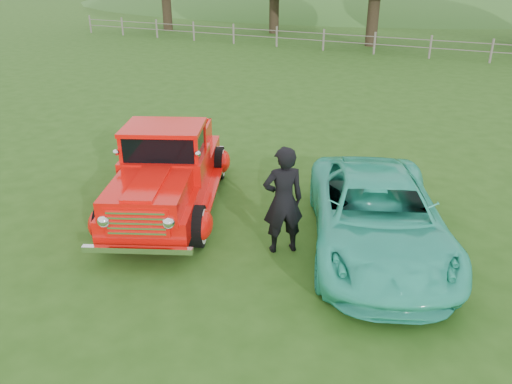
% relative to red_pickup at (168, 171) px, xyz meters
% --- Properties ---
extents(ground, '(140.00, 140.00, 0.00)m').
position_rel_red_pickup_xyz_m(ground, '(1.71, -0.98, -0.80)').
color(ground, '#254C14').
rests_on(ground, ground).
extents(distant_hills, '(116.00, 60.00, 18.00)m').
position_rel_red_pickup_xyz_m(distant_hills, '(-2.38, 58.48, -5.34)').
color(distant_hills, '#376625').
rests_on(distant_hills, ground).
extents(fence_line, '(48.00, 0.12, 1.20)m').
position_rel_red_pickup_xyz_m(fence_line, '(1.71, 21.02, -0.19)').
color(fence_line, slate).
rests_on(fence_line, ground).
extents(red_pickup, '(3.65, 5.26, 1.78)m').
position_rel_red_pickup_xyz_m(red_pickup, '(0.00, 0.00, 0.00)').
color(red_pickup, black).
rests_on(red_pickup, ground).
extents(teal_sedan, '(3.83, 5.21, 1.31)m').
position_rel_red_pickup_xyz_m(teal_sedan, '(4.23, 0.27, -0.14)').
color(teal_sedan, '#30C1A1').
rests_on(teal_sedan, ground).
extents(man, '(0.84, 0.80, 1.93)m').
position_rel_red_pickup_xyz_m(man, '(2.79, -0.51, 0.17)').
color(man, black).
rests_on(man, ground).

